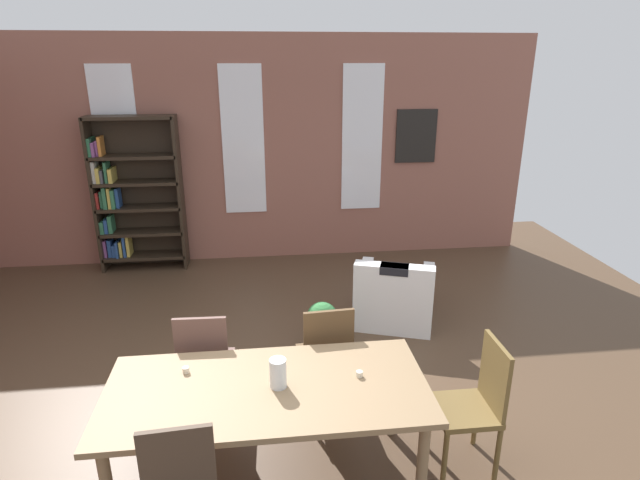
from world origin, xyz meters
name	(u,v)px	position (x,y,z in m)	size (l,w,h in m)	color
ground_plane	(243,441)	(0.00, 0.00, 0.00)	(9.80, 9.80, 0.00)	#4F3A28
back_wall_brick	(244,152)	(0.00, 3.83, 1.50)	(7.85, 0.12, 3.00)	#945C4D
window_pane_0	(118,143)	(-1.60, 3.76, 1.65)	(0.55, 0.02, 1.95)	white
window_pane_1	(243,141)	(0.00, 3.76, 1.65)	(0.55, 0.02, 1.95)	white
window_pane_2	(362,139)	(1.60, 3.76, 1.65)	(0.55, 0.02, 1.95)	white
dining_table	(268,397)	(0.20, -0.41, 0.67)	(2.03, 0.93, 0.75)	#8A6E4E
vase_on_table	(278,373)	(0.27, -0.41, 0.84)	(0.11, 0.11, 0.19)	silver
tealight_candle_0	(186,370)	(-0.33, -0.19, 0.76)	(0.04, 0.04, 0.04)	silver
tealight_candle_1	(359,374)	(0.79, -0.36, 0.76)	(0.04, 0.04, 0.04)	silver
dining_chair_head_right	(476,402)	(1.58, -0.41, 0.51)	(0.40, 0.40, 0.95)	brown
dining_chair_far_left	(205,362)	(-0.26, 0.28, 0.51)	(0.42, 0.42, 0.95)	brown
dining_chair_far_right	(326,355)	(0.66, 0.28, 0.51)	(0.43, 0.43, 0.95)	brown
bookshelf_tall	(132,196)	(-1.46, 3.57, 1.00)	(1.11, 0.32, 2.02)	#2D2319
armchair_white	(395,297)	(1.58, 1.70, 0.28)	(1.02, 1.02, 0.75)	white
potted_plant_by_shelf	(322,323)	(0.75, 1.25, 0.26)	(0.30, 0.30, 0.47)	#333338
framed_picture	(416,136)	(2.35, 3.75, 1.67)	(0.56, 0.03, 0.72)	black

